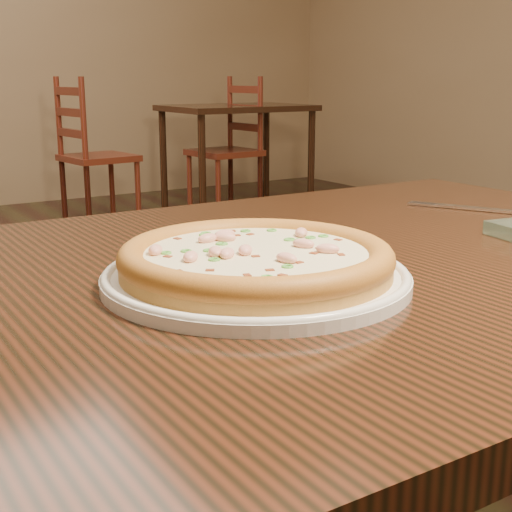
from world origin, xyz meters
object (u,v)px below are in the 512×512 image
bg_table_right (237,119)px  chair_c (91,157)px  pizza (256,259)px  chair_d (231,151)px  plate (256,276)px  hero_table (318,338)px

bg_table_right → chair_c: 1.11m
pizza → chair_d: 4.38m
plate → pizza: size_ratio=1.12×
hero_table → chair_d: 4.27m
chair_c → chair_d: bearing=-8.2°
plate → chair_d: 4.38m
chair_c → chair_d: size_ratio=1.00×
hero_table → chair_d: chair_d is taller
chair_c → chair_d: same height
hero_table → chair_c: size_ratio=1.26×
hero_table → chair_c: bearing=74.3°
pizza → bg_table_right: pizza is taller
hero_table → pizza: bearing=-157.5°
plate → pizza: bearing=109.1°
plate → bg_table_right: 4.51m
plate → pizza: 0.02m
hero_table → bg_table_right: same height
bg_table_right → chair_d: 0.26m
hero_table → pizza: pizza is taller
plate → chair_c: (1.21, 3.92, -0.32)m
pizza → bg_table_right: 4.51m
pizza → chair_c: bearing=72.9°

